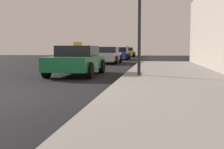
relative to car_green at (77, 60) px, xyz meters
The scene contains 6 objects.
ground_plane 5.34m from the car_green, 88.57° to the right, with size 80.00×80.00×0.00m, color black.
sidewalk 6.74m from the car_green, 52.03° to the right, with size 4.00×32.00×0.15m, color gray.
car_green is the anchor object (origin of this frame).
car_silver 9.81m from the car_green, 91.73° to the left, with size 1.93×4.25×1.27m.
car_blue 17.53m from the car_green, 90.94° to the left, with size 1.98×4.43×1.27m.
car_yellow 27.11m from the car_green, 90.80° to the left, with size 1.98×4.55×1.43m.
Camera 1 is at (3.18, -6.65, 1.16)m, focal length 45.81 mm.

